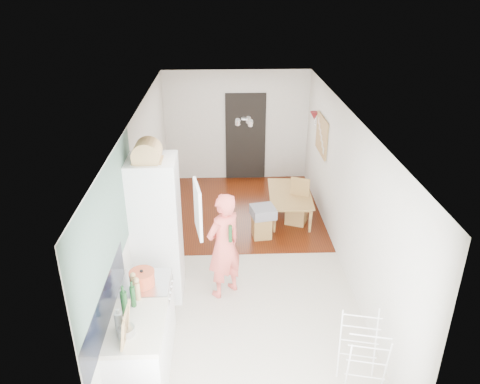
{
  "coord_description": "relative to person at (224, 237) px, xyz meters",
  "views": [
    {
      "loc": [
        -0.32,
        -6.56,
        4.37
      ],
      "look_at": [
        -0.05,
        0.2,
        1.18
      ],
      "focal_mm": 35.0,
      "sensor_mm": 36.0,
      "label": 1
    }
  ],
  "objects": [
    {
      "name": "pepper_mill_back",
      "position": [
        -1.06,
        -1.19,
        0.07
      ],
      "size": [
        0.07,
        0.07,
        0.23
      ],
      "primitive_type": "cylinder",
      "rotation": [
        0.0,
        0.0,
        0.14
      ],
      "color": "#B07F55",
      "rests_on": "worktop"
    },
    {
      "name": "fridge_interior",
      "position": [
        -0.63,
        0.05,
        0.58
      ],
      "size": [
        0.02,
        0.52,
        0.66
      ],
      "primitive_type": "cube",
      "color": "white",
      "rests_on": "room_shell"
    },
    {
      "name": "stool",
      "position": [
        0.69,
        1.6,
        -0.75
      ],
      "size": [
        0.36,
        0.36,
        0.42
      ],
      "primitive_type": null,
      "rotation": [
        0.0,
        0.0,
        0.12
      ],
      "color": "#B08A42",
      "rests_on": "floor"
    },
    {
      "name": "cooker_top",
      "position": [
        -0.97,
        -0.97,
        -0.07
      ],
      "size": [
        0.6,
        0.6,
        0.04
      ],
      "primitive_type": "cube",
      "color": "silver",
      "rests_on": "room_shell"
    },
    {
      "name": "red_casserole",
      "position": [
        -1.0,
        -1.01,
        0.05
      ],
      "size": [
        0.36,
        0.36,
        0.18
      ],
      "primitive_type": "cylinder",
      "rotation": [
        0.0,
        0.0,
        -0.17
      ],
      "color": "#D74F2C",
      "rests_on": "cooker_top"
    },
    {
      "name": "drying_rack",
      "position": [
        1.55,
        -1.78,
        -0.53
      ],
      "size": [
        0.53,
        0.49,
        0.87
      ],
      "primitive_type": null,
      "rotation": [
        0.0,
        0.0,
        -0.23
      ],
      "color": "white",
      "rests_on": "floor"
    },
    {
      "name": "dining_table",
      "position": [
        1.32,
        2.38,
        -0.75
      ],
      "size": [
        0.74,
        1.25,
        0.43
      ],
      "primitive_type": "imported",
      "rotation": [
        0.0,
        0.0,
        1.52
      ],
      "color": "#B08A42",
      "rests_on": "floor"
    },
    {
      "name": "pepper_mill_front",
      "position": [
        -1.0,
        -1.3,
        0.07
      ],
      "size": [
        0.07,
        0.07,
        0.23
      ],
      "primitive_type": "cylinder",
      "rotation": [
        0.0,
        0.0,
        -0.03
      ],
      "color": "#B07F55",
      "rests_on": "worktop"
    },
    {
      "name": "doorway_recess",
      "position": [
        0.53,
        4.31,
        0.03
      ],
      "size": [
        0.9,
        0.04,
        2.0
      ],
      "primitive_type": "cube",
      "color": "black",
      "rests_on": "room_shell"
    },
    {
      "name": "held_bottle",
      "position": [
        0.09,
        -0.15,
        0.13
      ],
      "size": [
        0.05,
        0.05,
        0.25
      ],
      "primitive_type": "cylinder",
      "color": "#183F1B",
      "rests_on": "person"
    },
    {
      "name": "wall_sconce",
      "position": [
        1.87,
        3.38,
        0.78
      ],
      "size": [
        0.18,
        0.18,
        0.16
      ],
      "primitive_type": "cone",
      "color": "maroon",
      "rests_on": "room_shell"
    },
    {
      "name": "steel_pan",
      "position": [
        -1.04,
        -1.89,
        -0.0
      ],
      "size": [
        0.22,
        0.22,
        0.09
      ],
      "primitive_type": "cylinder",
      "rotation": [
        0.0,
        0.0,
        0.22
      ],
      "color": "silver",
      "rests_on": "worktop"
    },
    {
      "name": "bottle_b",
      "position": [
        -1.03,
        -1.42,
        0.09
      ],
      "size": [
        0.06,
        0.06,
        0.27
      ],
      "primitive_type": "cylinder",
      "rotation": [
        0.0,
        0.0,
        -0.05
      ],
      "color": "#183F1B",
      "rests_on": "worktop"
    },
    {
      "name": "person",
      "position": [
        0.0,
        0.0,
        0.0
      ],
      "size": [
        0.84,
        0.81,
        1.93
      ],
      "primitive_type": "imported",
      "rotation": [
        0.0,
        0.0,
        3.84
      ],
      "color": "#F36055",
      "rests_on": "floor"
    },
    {
      "name": "wood_floor_overlay",
      "position": [
        0.33,
        2.68,
        -0.96
      ],
      "size": [
        3.2,
        3.3,
        0.01
      ],
      "primitive_type": "cube",
      "color": "#4E1A06",
      "rests_on": "room_shell"
    },
    {
      "name": "fridge_housing",
      "position": [
        -0.94,
        0.05,
        0.11
      ],
      "size": [
        0.66,
        0.66,
        2.15
      ],
      "primitive_type": "cube",
      "color": "white",
      "rests_on": "room_shell"
    },
    {
      "name": "tile_splashback",
      "position": [
        -1.26,
        -1.72,
        0.18
      ],
      "size": [
        0.02,
        1.9,
        0.5
      ],
      "primitive_type": "cube",
      "color": "black",
      "rests_on": "room_shell"
    },
    {
      "name": "pinboard_frame",
      "position": [
        1.89,
        2.73,
        0.58
      ],
      "size": [
        0.0,
        0.94,
        0.74
      ],
      "primitive_type": "cube",
      "color": "#B08A42",
      "rests_on": "room_shell"
    },
    {
      "name": "grey_drape",
      "position": [
        0.71,
        1.6,
        -0.45
      ],
      "size": [
        0.48,
        0.48,
        0.18
      ],
      "primitive_type": "cube",
      "rotation": [
        0.0,
        0.0,
        0.21
      ],
      "color": "gray",
      "rests_on": "stool"
    },
    {
      "name": "dining_chair",
      "position": [
        1.4,
        2.11,
        -0.53
      ],
      "size": [
        0.48,
        0.48,
        0.86
      ],
      "primitive_type": null,
      "rotation": [
        0.0,
        0.0,
        -0.4
      ],
      "color": "#B08A42",
      "rests_on": "floor"
    },
    {
      "name": "chopping_boards",
      "position": [
        -1.01,
        -1.98,
        0.15
      ],
      "size": [
        0.1,
        0.29,
        0.39
      ],
      "primitive_type": null,
      "rotation": [
        0.0,
        0.0,
        0.19
      ],
      "color": "#B07F55",
      "rests_on": "worktop"
    },
    {
      "name": "floor",
      "position": [
        0.33,
        0.83,
        -0.97
      ],
      "size": [
        3.2,
        7.0,
        0.01
      ],
      "primitive_type": "cube",
      "color": "#BAB49C",
      "rests_on": "ground"
    },
    {
      "name": "sage_wall_panel",
      "position": [
        -1.26,
        -1.17,
        0.88
      ],
      "size": [
        0.02,
        3.0,
        1.3
      ],
      "primitive_type": "cube",
      "color": "slate",
      "rests_on": "room_shell"
    },
    {
      "name": "room_shell",
      "position": [
        0.33,
        0.83,
        0.28
      ],
      "size": [
        3.2,
        7.0,
        2.5
      ],
      "primitive_type": null,
      "color": "silver",
      "rests_on": "ground"
    },
    {
      "name": "range_cooker",
      "position": [
        -0.97,
        -0.97,
        -0.53
      ],
      "size": [
        0.6,
        0.6,
        0.88
      ],
      "primitive_type": "cube",
      "color": "white",
      "rests_on": "room_shell"
    },
    {
      "name": "bottle_a",
      "position": [
        -1.1,
        -1.57,
        0.11
      ],
      "size": [
        0.09,
        0.09,
        0.31
      ],
      "primitive_type": "cylinder",
      "rotation": [
        0.0,
        0.0,
        -0.22
      ],
      "color": "#183F1B",
      "rests_on": "worktop"
    },
    {
      "name": "pinboard",
      "position": [
        1.91,
        2.73,
        0.58
      ],
      "size": [
        0.03,
        0.9,
        0.7
      ],
      "primitive_type": "cube",
      "color": "tan",
      "rests_on": "room_shell"
    },
    {
      "name": "bread_bin",
      "position": [
        -0.97,
        -0.03,
        1.29
      ],
      "size": [
        0.45,
        0.43,
        0.2
      ],
      "primitive_type": null,
      "rotation": [
        0.0,
        0.0,
        -0.21
      ],
      "color": "#B07F55",
      "rests_on": "fridge_housing"
    },
    {
      "name": "base_cabinet",
      "position": [
        -0.97,
        -1.72,
        -0.54
      ],
      "size": [
        0.6,
        0.9,
        0.86
      ],
      "primitive_type": "cube",
      "color": "white",
      "rests_on": "room_shell"
    },
    {
      "name": "worktop",
      "position": [
        -0.97,
        -1.72,
        -0.08
      ],
      "size": [
        0.62,
        0.92,
        0.06
      ],
      "primitive_type": "cube",
      "color": "beige",
      "rests_on": "room_shell"
    },
    {
      "name": "bottle_c",
      "position": [
        -1.12,
        -1.8,
        0.06
      ],
      "size": [
        0.09,
        0.09,
        0.21
      ],
      "primitive_type": "cylinder",
      "rotation": [
        0.0,
        0.0,
        -0.09
      ],
      "color": "silver",
      "rests_on": "worktop"
    },
    {
      "name": "fridge_door",
      "position": [
        -0.33,
        -0.25,
        0.58
      ],
      "size": [
        0.14,
        0.56,
        0.7
      ],
      "primitive_type": "cube",
      "rotation": [
        0.0,
        0.0,
        -1.4
      ],
      "color": "white",
      "rests_on": "room_shell"
    }
  ]
}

